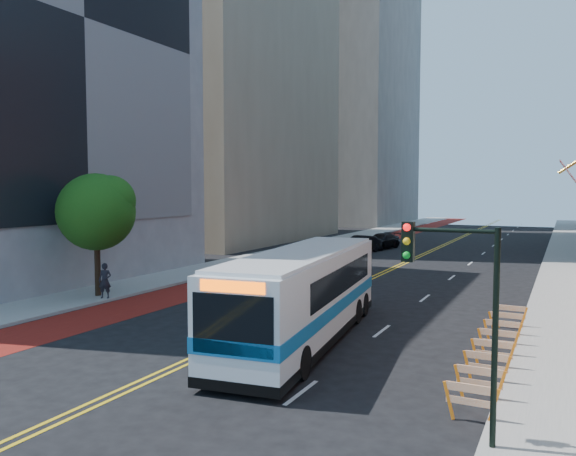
# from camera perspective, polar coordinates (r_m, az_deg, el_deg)

# --- Properties ---
(ground) EXTENTS (160.00, 160.00, 0.00)m
(ground) POSITION_cam_1_polar(r_m,az_deg,el_deg) (21.18, -8.37, -12.50)
(ground) COLOR black
(ground) RESTS_ON ground
(sidewalk_left) EXTENTS (4.00, 140.00, 0.15)m
(sidewalk_left) POSITION_cam_1_polar(r_m,az_deg,el_deg) (52.63, -0.40, -2.47)
(sidewalk_left) COLOR gray
(sidewalk_left) RESTS_ON ground
(sidewalk_right) EXTENTS (4.00, 140.00, 0.15)m
(sidewalk_right) POSITION_cam_1_polar(r_m,az_deg,el_deg) (47.01, 26.74, -3.67)
(sidewalk_right) COLOR gray
(sidewalk_right) RESTS_ON ground
(bus_lane_paint) EXTENTS (3.60, 140.00, 0.01)m
(bus_lane_paint) POSITION_cam_1_polar(r_m,az_deg,el_deg) (51.00, 3.51, -2.76)
(bus_lane_paint) COLOR #60100D
(bus_lane_paint) RESTS_ON ground
(center_line_inner) EXTENTS (0.14, 140.00, 0.01)m
(center_line_inner) POSITION_cam_1_polar(r_m,az_deg,el_deg) (48.49, 12.17, -3.20)
(center_line_inner) COLOR gold
(center_line_inner) RESTS_ON ground
(center_line_outer) EXTENTS (0.14, 140.00, 0.01)m
(center_line_outer) POSITION_cam_1_polar(r_m,az_deg,el_deg) (48.40, 12.59, -3.22)
(center_line_outer) COLOR gold
(center_line_outer) RESTS_ON ground
(lane_dashes) EXTENTS (0.14, 98.20, 0.01)m
(lane_dashes) POSITION_cam_1_polar(r_m,az_deg,el_deg) (55.39, 19.24, -2.44)
(lane_dashes) COLOR silver
(lane_dashes) RESTS_ON ground
(grey_building_left) EXTENTS (14.10, 24.00, 30.00)m
(grey_building_left) POSITION_cam_1_polar(r_m,az_deg,el_deg) (41.81, -26.85, 16.02)
(grey_building_left) COLOR gray
(grey_building_left) RESTS_ON ground
(midrise_left_far) EXTENTS (20.00, 26.00, 65.00)m
(midrise_left_far) POSITION_cam_1_polar(r_m,az_deg,el_deg) (104.55, 5.97, 18.66)
(midrise_left_far) COLOR slate
(midrise_left_far) RESTS_ON ground
(construction_barriers) EXTENTS (1.42, 10.91, 1.00)m
(construction_barriers) POSITION_cam_1_polar(r_m,az_deg,el_deg) (20.86, 20.32, -11.05)
(construction_barriers) COLOR orange
(construction_barriers) RESTS_ON ground
(street_tree) EXTENTS (4.20, 4.20, 6.70)m
(street_tree) POSITION_cam_1_polar(r_m,az_deg,el_deg) (32.25, -18.78, 1.85)
(street_tree) COLOR black
(street_tree) RESTS_ON sidewalk_left
(traffic_signal) EXTENTS (2.21, 0.34, 5.07)m
(traffic_signal) POSITION_cam_1_polar(r_m,az_deg,el_deg) (13.51, 16.64, -5.89)
(traffic_signal) COLOR black
(traffic_signal) RESTS_ON sidewalk_right
(transit_bus) EXTENTS (4.48, 13.37, 3.61)m
(transit_bus) POSITION_cam_1_polar(r_m,az_deg,el_deg) (22.21, 1.69, -6.69)
(transit_bus) COLOR silver
(transit_bus) RESTS_ON ground
(car_a) EXTENTS (2.89, 4.50, 1.43)m
(car_a) POSITION_cam_1_polar(r_m,az_deg,el_deg) (45.75, 3.00, -2.64)
(car_a) COLOR black
(car_a) RESTS_ON ground
(car_b) EXTENTS (2.69, 5.13, 1.61)m
(car_b) POSITION_cam_1_polar(r_m,az_deg,el_deg) (53.03, 7.38, -1.66)
(car_b) COLOR black
(car_b) RESTS_ON ground
(car_c) EXTENTS (3.07, 5.55, 1.52)m
(car_c) POSITION_cam_1_polar(r_m,az_deg,el_deg) (57.13, 9.46, -1.32)
(car_c) COLOR black
(car_c) RESTS_ON ground
(pedestrian) EXTENTS (0.81, 0.68, 1.88)m
(pedestrian) POSITION_cam_1_polar(r_m,az_deg,el_deg) (31.71, -18.10, -5.11)
(pedestrian) COLOR black
(pedestrian) RESTS_ON sidewalk_left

